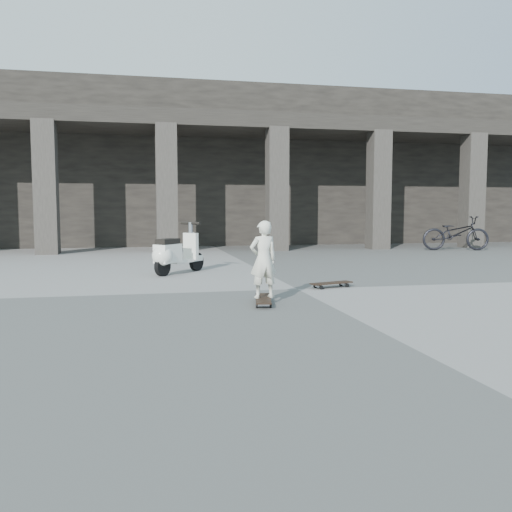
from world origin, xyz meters
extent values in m
plane|color=#50504D|center=(0.00, 0.00, 0.00)|extent=(90.00, 90.00, 0.00)
cube|color=black|center=(0.00, 14.00, 3.00)|extent=(28.00, 6.00, 6.00)
cube|color=black|center=(0.00, 9.60, 4.20)|extent=(28.00, 2.80, 0.50)
cube|color=#302C28|center=(-5.36, 8.50, 2.00)|extent=(0.65, 0.65, 4.00)
cube|color=#302C28|center=(-1.79, 8.50, 2.00)|extent=(0.65, 0.65, 4.00)
cube|color=#302C28|center=(1.79, 8.50, 2.00)|extent=(0.65, 0.65, 4.00)
cube|color=#302C28|center=(5.36, 8.50, 2.00)|extent=(0.65, 0.65, 4.00)
cube|color=#302C28|center=(8.93, 8.50, 2.00)|extent=(0.65, 0.65, 4.00)
cube|color=black|center=(-0.89, -1.30, 0.08)|extent=(0.39, 0.93, 0.02)
cube|color=#B2B2B7|center=(-0.83, -0.99, 0.04)|extent=(0.19, 0.08, 0.03)
cube|color=#B2B2B7|center=(-0.95, -1.61, 0.04)|extent=(0.19, 0.08, 0.03)
cylinder|color=black|center=(-0.92, -0.97, 0.03)|extent=(0.04, 0.07, 0.07)
cylinder|color=black|center=(-0.73, -1.01, 0.03)|extent=(0.04, 0.07, 0.07)
cylinder|color=black|center=(-1.05, -1.59, 0.03)|extent=(0.04, 0.07, 0.07)
cylinder|color=black|center=(-0.86, -1.63, 0.03)|extent=(0.04, 0.07, 0.07)
cube|color=black|center=(0.62, 0.03, 0.08)|extent=(0.81, 0.42, 0.02)
cube|color=#B2B2B7|center=(0.89, 0.11, 0.04)|extent=(0.10, 0.18, 0.03)
cube|color=#B2B2B7|center=(0.36, -0.05, 0.04)|extent=(0.10, 0.18, 0.03)
cylinder|color=black|center=(0.86, 0.20, 0.03)|extent=(0.07, 0.05, 0.07)
cylinder|color=black|center=(0.91, 0.03, 0.03)|extent=(0.07, 0.05, 0.07)
cylinder|color=black|center=(0.33, 0.04, 0.03)|extent=(0.07, 0.05, 0.07)
cylinder|color=black|center=(0.39, -0.13, 0.03)|extent=(0.07, 0.05, 0.07)
imported|color=silver|center=(-0.89, -1.30, 0.64)|extent=(0.44, 0.32, 1.11)
cylinder|color=black|center=(-1.40, 3.13, 0.20)|extent=(0.35, 0.36, 0.40)
cylinder|color=black|center=(-2.17, 2.28, 0.20)|extent=(0.35, 0.36, 0.40)
cube|color=silver|center=(-1.77, 2.73, 0.26)|extent=(0.60, 0.62, 0.07)
cube|color=silver|center=(-2.06, 2.41, 0.45)|extent=(0.61, 0.62, 0.38)
sphere|color=silver|center=(-2.17, 2.28, 0.42)|extent=(0.42, 0.42, 0.42)
cube|color=black|center=(-2.06, 2.41, 0.70)|extent=(0.53, 0.55, 0.10)
cube|color=silver|center=(-1.54, 2.98, 0.55)|extent=(0.32, 0.30, 0.58)
cube|color=silver|center=(-1.40, 3.13, 0.28)|extent=(0.31, 0.32, 0.12)
cylinder|color=#B2B2B7|center=(-1.54, 2.98, 0.92)|extent=(0.13, 0.13, 0.30)
cylinder|color=black|center=(-1.54, 2.98, 1.05)|extent=(0.41, 0.38, 0.06)
sphere|color=white|center=(-1.50, 3.02, 0.80)|extent=(0.12, 0.12, 0.12)
imported|color=black|center=(7.57, 7.30, 0.57)|extent=(2.27, 1.25, 1.13)
camera|label=1|loc=(-2.59, -8.79, 1.36)|focal=38.00mm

